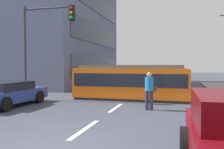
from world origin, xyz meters
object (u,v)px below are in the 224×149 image
object	(u,v)px
pedestrian_crossing	(149,89)
traffic_light_mast	(44,34)
parked_sedan_mid	(8,93)
city_bus	(136,76)
streetcar_tram	(132,81)

from	to	relation	value
pedestrian_crossing	traffic_light_mast	distance (m)	6.79
parked_sedan_mid	city_bus	bearing A→B (deg)	69.58
city_bus	parked_sedan_mid	bearing A→B (deg)	-110.42
pedestrian_crossing	traffic_light_mast	xyz separation A→B (m)	(-6.01, 1.50, 2.79)
pedestrian_crossing	parked_sedan_mid	bearing A→B (deg)	-174.09
streetcar_tram	pedestrian_crossing	xyz separation A→B (m)	(1.36, -3.38, -0.09)
parked_sedan_mid	traffic_light_mast	xyz separation A→B (m)	(0.68, 2.19, 3.11)
pedestrian_crossing	streetcar_tram	bearing A→B (deg)	111.94
streetcar_tram	city_bus	size ratio (longest dim) A/B	1.11
streetcar_tram	parked_sedan_mid	world-z (taller)	streetcar_tram
streetcar_tram	pedestrian_crossing	world-z (taller)	streetcar_tram
city_bus	parked_sedan_mid	xyz separation A→B (m)	(-4.32, -11.60, -0.39)
streetcar_tram	parked_sedan_mid	bearing A→B (deg)	-142.58
streetcar_tram	traffic_light_mast	xyz separation A→B (m)	(-4.65, -1.88, 2.70)
city_bus	parked_sedan_mid	size ratio (longest dim) A/B	1.37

